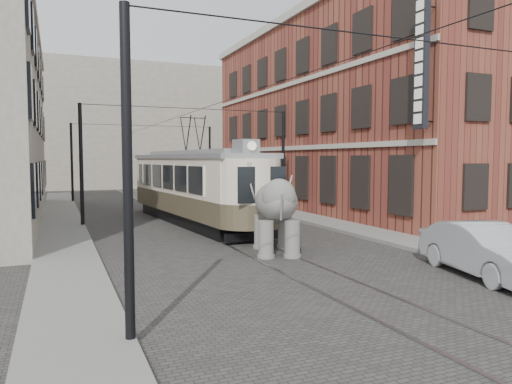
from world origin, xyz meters
name	(u,v)px	position (x,y,z in m)	size (l,w,h in m)	color
ground	(233,239)	(0.00, 0.00, 0.00)	(120.00, 120.00, 0.00)	#3C3A38
tram_rails	(233,239)	(0.00, 0.00, 0.01)	(1.54, 80.00, 0.02)	slate
sidewalk_right	(355,229)	(6.00, 0.00, 0.07)	(2.00, 60.00, 0.15)	slate
sidewalk_left	(65,249)	(-6.50, 0.00, 0.07)	(2.00, 60.00, 0.15)	slate
brick_building	(342,119)	(11.00, 9.00, 6.00)	(8.00, 26.00, 12.00)	maroon
distant_block	(116,127)	(0.00, 40.00, 7.00)	(28.00, 10.00, 14.00)	gray
catenary	(196,165)	(-0.20, 5.00, 3.00)	(11.00, 30.20, 6.00)	black
tram	(193,170)	(-0.17, 5.58, 2.74)	(2.85, 13.82, 5.48)	beige
elephant	(276,213)	(0.43, -3.24, 1.40)	(2.52, 4.57, 2.80)	slate
parked_car	(485,250)	(4.45, -8.66, 0.76)	(1.61, 4.59, 1.51)	#A1A1A5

